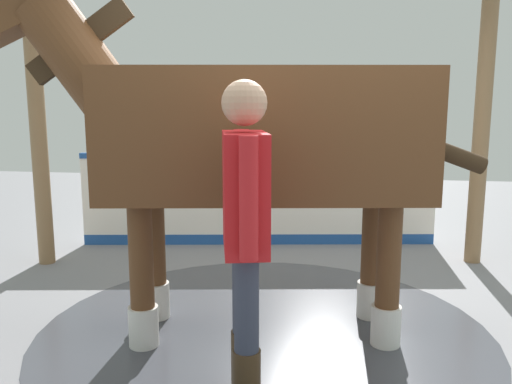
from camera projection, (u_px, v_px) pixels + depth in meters
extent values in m
cube|color=gray|center=(315.00, 333.00, 3.70)|extent=(16.00, 16.00, 0.02)
cylinder|color=#42444C|center=(264.00, 330.00, 3.73)|extent=(3.24, 3.24, 0.00)
cube|color=white|center=(259.00, 202.00, 5.95)|extent=(4.04, 0.70, 1.01)
cube|color=#1E4C99|center=(259.00, 155.00, 5.86)|extent=(4.04, 0.72, 0.06)
cube|color=#1E4C99|center=(259.00, 239.00, 6.03)|extent=(4.04, 0.70, 0.12)
cylinder|color=olive|center=(37.00, 116.00, 5.07)|extent=(0.16, 0.16, 3.00)
cylinder|color=olive|center=(482.00, 116.00, 5.11)|extent=(0.16, 0.16, 3.00)
cube|color=brown|center=(265.00, 134.00, 3.49)|extent=(2.26, 1.18, 0.85)
cylinder|color=brown|center=(142.00, 276.00, 3.41)|extent=(0.16, 0.16, 0.99)
cylinder|color=silver|center=(144.00, 326.00, 3.46)|extent=(0.20, 0.20, 0.28)
cylinder|color=brown|center=(155.00, 255.00, 3.87)|extent=(0.16, 0.16, 0.99)
cylinder|color=silver|center=(156.00, 300.00, 3.93)|extent=(0.20, 0.20, 0.28)
cylinder|color=brown|center=(388.00, 275.00, 3.42)|extent=(0.16, 0.16, 0.99)
cylinder|color=silver|center=(386.00, 325.00, 3.48)|extent=(0.20, 0.20, 0.28)
cylinder|color=brown|center=(372.00, 255.00, 3.88)|extent=(0.16, 0.16, 0.99)
cylinder|color=silver|center=(370.00, 299.00, 3.94)|extent=(0.20, 0.20, 0.28)
cylinder|color=brown|center=(81.00, 61.00, 3.40)|extent=(0.86, 0.51, 0.93)
cube|color=#382819|center=(80.00, 41.00, 3.38)|extent=(0.72, 0.17, 0.57)
cube|color=brown|center=(6.00, 5.00, 3.34)|extent=(0.69, 0.38, 0.56)
cylinder|color=#382819|center=(436.00, 149.00, 3.52)|extent=(0.71, 0.23, 0.35)
cylinder|color=#47331E|center=(244.00, 360.00, 2.94)|extent=(0.15, 0.15, 0.34)
cylinder|color=#383D51|center=(244.00, 288.00, 2.86)|extent=(0.13, 0.13, 0.52)
cylinder|color=#47331E|center=(247.00, 381.00, 2.71)|extent=(0.15, 0.15, 0.34)
cylinder|color=#383D51|center=(246.00, 303.00, 2.64)|extent=(0.13, 0.13, 0.52)
cube|color=red|center=(245.00, 191.00, 2.66)|extent=(0.33, 0.54, 0.61)
cylinder|color=red|center=(242.00, 180.00, 2.95)|extent=(0.09, 0.09, 0.58)
cylinder|color=red|center=(249.00, 199.00, 2.36)|extent=(0.09, 0.09, 0.58)
sphere|color=tan|center=(244.00, 103.00, 2.58)|extent=(0.23, 0.23, 0.23)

